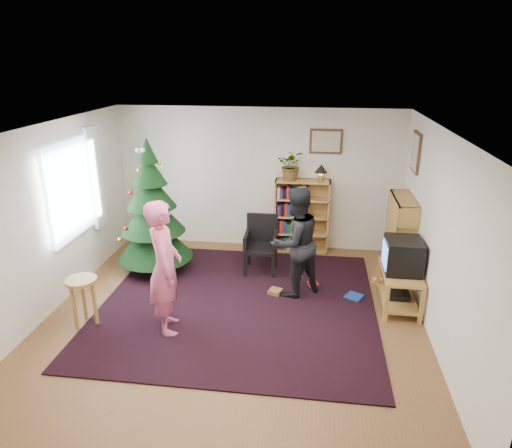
# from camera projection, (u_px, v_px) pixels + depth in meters

# --- Properties ---
(floor) EXTENTS (5.00, 5.00, 0.00)m
(floor) POSITION_uv_depth(u_px,v_px,m) (235.00, 315.00, 6.18)
(floor) COLOR brown
(floor) RESTS_ON ground
(ceiling) EXTENTS (5.00, 5.00, 0.00)m
(ceiling) POSITION_uv_depth(u_px,v_px,m) (231.00, 129.00, 5.31)
(ceiling) COLOR white
(ceiling) RESTS_ON wall_back
(wall_back) EXTENTS (5.00, 0.02, 2.50)m
(wall_back) POSITION_uv_depth(u_px,v_px,m) (258.00, 179.00, 8.07)
(wall_back) COLOR silver
(wall_back) RESTS_ON floor
(wall_front) EXTENTS (5.00, 0.02, 2.50)m
(wall_front) POSITION_uv_depth(u_px,v_px,m) (174.00, 347.00, 3.43)
(wall_front) COLOR silver
(wall_front) RESTS_ON floor
(wall_left) EXTENTS (0.02, 5.00, 2.50)m
(wall_left) POSITION_uv_depth(u_px,v_px,m) (48.00, 220.00, 6.06)
(wall_left) COLOR silver
(wall_left) RESTS_ON floor
(wall_right) EXTENTS (0.02, 5.00, 2.50)m
(wall_right) POSITION_uv_depth(u_px,v_px,m) (439.00, 239.00, 5.44)
(wall_right) COLOR silver
(wall_right) RESTS_ON floor
(rug) EXTENTS (3.80, 3.60, 0.02)m
(rug) POSITION_uv_depth(u_px,v_px,m) (238.00, 303.00, 6.46)
(rug) COLOR black
(rug) RESTS_ON floor
(window_pane) EXTENTS (0.04, 1.20, 1.40)m
(window_pane) POSITION_uv_depth(u_px,v_px,m) (71.00, 190.00, 6.53)
(window_pane) COLOR silver
(window_pane) RESTS_ON wall_left
(curtain) EXTENTS (0.06, 0.35, 1.60)m
(curtain) POSITION_uv_depth(u_px,v_px,m) (96.00, 178.00, 7.17)
(curtain) COLOR silver
(curtain) RESTS_ON wall_left
(picture_back) EXTENTS (0.55, 0.03, 0.42)m
(picture_back) POSITION_uv_depth(u_px,v_px,m) (326.00, 141.00, 7.66)
(picture_back) COLOR #4C3319
(picture_back) RESTS_ON wall_back
(picture_right) EXTENTS (0.03, 0.50, 0.60)m
(picture_right) POSITION_uv_depth(u_px,v_px,m) (416.00, 152.00, 6.83)
(picture_right) COLOR #4C3319
(picture_right) RESTS_ON wall_right
(christmas_tree) EXTENTS (1.20, 1.20, 2.17)m
(christmas_tree) POSITION_uv_depth(u_px,v_px,m) (153.00, 218.00, 7.19)
(christmas_tree) COLOR #3F2816
(christmas_tree) RESTS_ON rug
(bookshelf_back) EXTENTS (0.95, 0.30, 1.30)m
(bookshelf_back) POSITION_uv_depth(u_px,v_px,m) (302.00, 215.00, 8.03)
(bookshelf_back) COLOR #AE883E
(bookshelf_back) RESTS_ON floor
(bookshelf_right) EXTENTS (0.30, 0.95, 1.30)m
(bookshelf_right) POSITION_uv_depth(u_px,v_px,m) (400.00, 237.00, 7.07)
(bookshelf_right) COLOR #AE883E
(bookshelf_right) RESTS_ON floor
(tv_stand) EXTENTS (0.50, 0.91, 0.55)m
(tv_stand) POSITION_uv_depth(u_px,v_px,m) (399.00, 285.00, 6.30)
(tv_stand) COLOR #AE883E
(tv_stand) RESTS_ON floor
(crt_tv) EXTENTS (0.48, 0.52, 0.45)m
(crt_tv) POSITION_uv_depth(u_px,v_px,m) (403.00, 255.00, 6.14)
(crt_tv) COLOR black
(crt_tv) RESTS_ON tv_stand
(armchair) EXTENTS (0.51, 0.51, 0.92)m
(armchair) POSITION_uv_depth(u_px,v_px,m) (262.00, 241.00, 7.35)
(armchair) COLOR black
(armchair) RESTS_ON rug
(stool) EXTENTS (0.40, 0.40, 0.66)m
(stool) POSITION_uv_depth(u_px,v_px,m) (82.00, 289.00, 5.80)
(stool) COLOR #AE883E
(stool) RESTS_ON floor
(person_standing) EXTENTS (0.60, 0.73, 1.73)m
(person_standing) POSITION_uv_depth(u_px,v_px,m) (165.00, 268.00, 5.58)
(person_standing) COLOR #CF5279
(person_standing) RESTS_ON rug
(person_by_chair) EXTENTS (1.00, 0.98, 1.62)m
(person_by_chair) POSITION_uv_depth(u_px,v_px,m) (295.00, 243.00, 6.48)
(person_by_chair) COLOR black
(person_by_chair) RESTS_ON rug
(potted_plant) EXTENTS (0.49, 0.43, 0.52)m
(potted_plant) POSITION_uv_depth(u_px,v_px,m) (292.00, 165.00, 7.74)
(potted_plant) COLOR gray
(potted_plant) RESTS_ON bookshelf_back
(table_lamp) EXTENTS (0.22, 0.22, 0.29)m
(table_lamp) POSITION_uv_depth(u_px,v_px,m) (321.00, 170.00, 7.70)
(table_lamp) COLOR #A57F33
(table_lamp) RESTS_ON bookshelf_back
(floor_clutter) EXTENTS (1.73, 0.82, 0.08)m
(floor_clutter) POSITION_uv_depth(u_px,v_px,m) (324.00, 285.00, 6.90)
(floor_clutter) COLOR #A51E19
(floor_clutter) RESTS_ON rug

